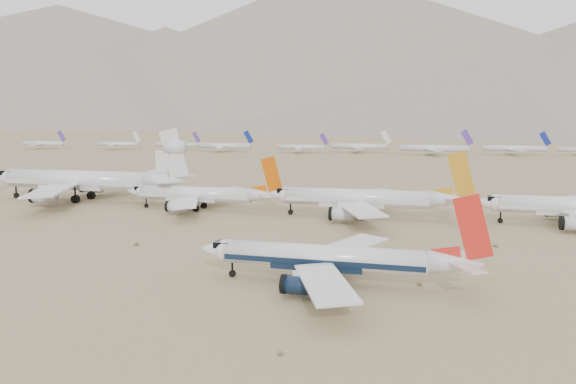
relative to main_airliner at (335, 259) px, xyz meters
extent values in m
plane|color=olive|center=(-12.04, 1.44, -4.04)|extent=(7000.00, 7000.00, 0.00)
cylinder|color=silver|center=(-1.88, 0.00, 0.18)|extent=(31.03, 3.67, 3.67)
cube|color=#0E1D34|center=(-1.88, 0.00, -0.28)|extent=(30.41, 3.72, 0.83)
sphere|color=silver|center=(-17.40, 0.00, 0.18)|extent=(3.67, 3.67, 3.67)
cube|color=black|center=(-17.95, 0.00, 1.19)|extent=(2.57, 2.38, 0.92)
cone|color=silver|center=(17.30, 0.00, 0.46)|extent=(7.76, 3.67, 3.67)
cube|color=silver|center=(0.52, -10.89, -0.46)|extent=(11.99, 18.89, 0.57)
cube|color=silver|center=(18.81, -3.57, 0.91)|extent=(4.93, 6.44, 0.22)
cylinder|color=#0E1D34|center=(-3.60, -7.63, -2.12)|extent=(4.31, 2.64, 2.64)
cube|color=silver|center=(0.52, 10.89, -0.46)|extent=(11.99, 18.89, 0.57)
cube|color=silver|center=(18.81, 3.57, 0.91)|extent=(4.93, 6.44, 0.22)
cylinder|color=#0E1D34|center=(-3.60, 7.63, -2.12)|extent=(4.31, 2.64, 2.64)
cube|color=red|center=(19.46, 0.00, 5.81)|extent=(5.88, 0.29, 9.69)
cylinder|color=black|center=(-16.48, 0.00, -3.49)|extent=(1.10, 0.46, 1.10)
cylinder|color=black|center=(-0.59, -2.57, -3.27)|extent=(1.54, 0.92, 1.54)
cylinder|color=black|center=(-0.59, 2.57, -3.27)|extent=(1.54, 0.92, 1.54)
cylinder|color=silver|center=(45.69, 58.44, 0.76)|extent=(34.42, 4.17, 4.17)
cube|color=silver|center=(45.69, 58.44, 0.24)|extent=(33.73, 4.23, 0.94)
sphere|color=silver|center=(28.48, 58.44, 0.76)|extent=(4.17, 4.17, 4.17)
cube|color=black|center=(27.85, 58.44, 1.91)|extent=(2.92, 2.71, 1.04)
cylinder|color=silver|center=(43.77, 49.93, -1.85)|extent=(4.78, 3.00, 3.00)
cube|color=silver|center=(48.34, 70.57, 0.03)|extent=(13.29, 20.95, 0.65)
cylinder|color=silver|center=(43.77, 66.96, -1.85)|extent=(4.78, 3.00, 3.00)
cylinder|color=black|center=(29.52, 58.44, -3.41)|extent=(1.25, 0.52, 1.25)
cylinder|color=silver|center=(-4.69, 57.10, 1.01)|extent=(36.14, 4.39, 4.39)
cube|color=silver|center=(-4.69, 57.10, 0.46)|extent=(35.42, 4.46, 0.99)
sphere|color=silver|center=(-22.76, 57.10, 1.01)|extent=(4.39, 4.39, 4.39)
cube|color=black|center=(-23.41, 57.10, 2.22)|extent=(3.07, 2.85, 1.10)
cone|color=silver|center=(17.65, 57.10, 1.34)|extent=(9.03, 4.39, 4.39)
cube|color=silver|center=(-1.89, 44.36, 0.24)|extent=(13.96, 21.99, 0.68)
cube|color=silver|center=(19.41, 52.93, 1.89)|extent=(5.74, 7.50, 0.26)
cylinder|color=silver|center=(-6.69, 48.16, -1.74)|extent=(5.02, 3.16, 3.16)
cube|color=silver|center=(-1.89, 69.84, 0.24)|extent=(13.96, 21.99, 0.68)
cube|color=silver|center=(19.41, 61.27, 1.89)|extent=(5.74, 7.50, 0.26)
cylinder|color=silver|center=(-6.69, 66.04, -1.74)|extent=(5.02, 3.16, 3.16)
cube|color=orange|center=(20.16, 57.10, 7.60)|extent=(6.85, 0.35, 11.29)
cylinder|color=black|center=(-21.66, 57.10, -3.38)|extent=(1.32, 0.55, 1.32)
cylinder|color=black|center=(-3.18, 54.02, -3.12)|extent=(1.84, 1.10, 1.84)
cylinder|color=black|center=(-3.18, 60.17, -3.12)|extent=(1.84, 1.10, 1.84)
cylinder|color=silver|center=(-48.43, 57.54, 0.38)|extent=(31.42, 3.84, 3.84)
cube|color=silver|center=(-48.43, 57.54, -0.10)|extent=(30.79, 3.90, 0.86)
sphere|color=silver|center=(-64.14, 57.54, 0.38)|extent=(3.84, 3.84, 3.84)
cube|color=black|center=(-64.71, 57.54, 1.43)|extent=(2.69, 2.50, 0.96)
cone|color=silver|center=(-29.00, 57.54, 0.67)|extent=(7.86, 3.84, 3.84)
cube|color=silver|center=(-46.00, 46.45, -0.29)|extent=(12.14, 19.12, 0.59)
cube|color=silver|center=(-27.48, 53.91, 1.15)|extent=(4.99, 6.52, 0.23)
cylinder|color=silver|center=(-50.17, 49.75, -2.03)|extent=(4.36, 2.77, 2.77)
cube|color=silver|center=(-46.00, 68.62, -0.29)|extent=(12.14, 19.12, 0.59)
cube|color=silver|center=(-27.48, 61.17, 1.15)|extent=(4.99, 6.52, 0.23)
cylinder|color=silver|center=(-50.17, 65.32, -2.03)|extent=(4.36, 2.77, 2.77)
cube|color=#C74D04|center=(-26.82, 57.54, 6.11)|extent=(5.96, 0.31, 9.81)
cylinder|color=black|center=(-63.18, 57.54, -3.46)|extent=(1.15, 0.48, 1.15)
cylinder|color=black|center=(-47.12, 54.85, -3.23)|extent=(1.61, 0.96, 1.61)
cylinder|color=black|center=(-47.12, 60.23, -3.23)|extent=(1.61, 0.96, 1.61)
cylinder|color=silver|center=(-89.29, 63.67, 2.36)|extent=(46.45, 5.56, 5.56)
cube|color=silver|center=(-89.29, 63.67, 1.66)|extent=(45.52, 5.64, 1.25)
sphere|color=silver|center=(-112.51, 63.67, 2.36)|extent=(5.56, 5.56, 5.56)
cube|color=black|center=(-113.34, 63.67, 3.89)|extent=(3.89, 3.61, 1.39)
cone|color=silver|center=(-60.58, 63.67, 2.77)|extent=(11.61, 5.56, 5.56)
cube|color=silver|center=(-85.70, 47.34, 1.38)|extent=(17.94, 28.27, 0.87)
cube|color=silver|center=(-58.32, 58.32, 3.47)|extent=(7.37, 9.64, 0.33)
cylinder|color=silver|center=(-91.87, 52.22, -1.12)|extent=(6.45, 4.00, 4.00)
cube|color=silver|center=(-85.70, 80.00, 1.38)|extent=(17.94, 28.27, 0.87)
cube|color=silver|center=(-58.32, 69.02, 3.47)|extent=(7.37, 9.64, 0.33)
cylinder|color=silver|center=(-91.87, 75.12, -1.12)|extent=(6.45, 4.00, 4.00)
cube|color=silver|center=(-57.36, 63.67, 10.80)|extent=(8.80, 0.44, 14.50)
cylinder|color=silver|center=(-57.03, 63.67, 12.59)|extent=(5.81, 3.60, 3.60)
cylinder|color=black|center=(-111.12, 63.67, -3.20)|extent=(1.67, 0.70, 1.67)
cylinder|color=black|center=(-87.35, 59.78, -2.87)|extent=(2.34, 1.39, 2.34)
cylinder|color=black|center=(-87.35, 67.56, -2.87)|extent=(2.34, 1.39, 2.34)
cylinder|color=silver|center=(-276.87, 287.31, 0.12)|extent=(35.51, 3.51, 3.51)
cube|color=#503395|center=(-260.16, 287.31, 6.05)|extent=(7.07, 0.35, 8.91)
cube|color=silver|center=(-276.87, 278.12, -0.41)|extent=(9.36, 16.35, 0.35)
cube|color=silver|center=(-276.87, 296.50, -0.41)|extent=(9.36, 16.35, 0.35)
cylinder|color=silver|center=(-217.96, 296.15, 0.04)|extent=(33.97, 3.36, 3.36)
cube|color=silver|center=(-201.97, 296.15, 5.71)|extent=(6.76, 0.34, 8.52)
cube|color=silver|center=(-217.96, 287.36, -0.46)|extent=(8.95, 15.64, 0.34)
cube|color=silver|center=(-217.96, 304.94, -0.46)|extent=(8.95, 15.64, 0.34)
cylinder|color=silver|center=(-171.18, 299.93, 0.02)|extent=(33.57, 3.32, 3.32)
cube|color=#503395|center=(-155.39, 299.93, 5.63)|extent=(6.68, 0.33, 8.42)
cube|color=silver|center=(-171.18, 291.25, -0.48)|extent=(8.84, 15.45, 0.33)
cube|color=silver|center=(-171.18, 308.62, -0.48)|extent=(8.84, 15.45, 0.33)
cylinder|color=silver|center=(-129.90, 290.35, 0.24)|extent=(38.11, 3.77, 3.77)
cube|color=navy|center=(-111.96, 290.35, 6.61)|extent=(7.59, 0.38, 9.56)
cube|color=silver|center=(-129.90, 280.49, -0.32)|extent=(10.04, 17.54, 0.38)
cube|color=silver|center=(-129.90, 300.22, -0.32)|extent=(10.04, 17.54, 0.38)
cylinder|color=silver|center=(-74.67, 291.89, 0.03)|extent=(33.73, 3.33, 3.33)
cube|color=#503395|center=(-58.79, 291.89, 5.66)|extent=(6.72, 0.33, 8.46)
cube|color=silver|center=(-74.67, 283.15, -0.47)|extent=(8.89, 15.53, 0.33)
cube|color=silver|center=(-74.67, 300.62, -0.47)|extent=(8.89, 15.53, 0.33)
cylinder|color=silver|center=(-36.86, 306.20, 0.27)|extent=(38.67, 3.82, 3.82)
cube|color=silver|center=(-18.66, 306.20, 6.73)|extent=(7.70, 0.38, 9.70)
cube|color=silver|center=(-36.86, 296.19, -0.30)|extent=(10.19, 17.80, 0.38)
cube|color=silver|center=(-36.86, 316.20, -0.30)|extent=(10.19, 17.80, 0.38)
cylinder|color=silver|center=(13.27, 292.21, 0.47)|extent=(42.70, 4.22, 4.22)
cube|color=#503395|center=(33.36, 292.21, 7.61)|extent=(8.50, 0.42, 10.71)
cube|color=silver|center=(13.27, 281.16, -0.16)|extent=(11.25, 19.66, 0.42)
cube|color=silver|center=(13.27, 303.26, -0.16)|extent=(11.25, 19.66, 0.42)
cylinder|color=silver|center=(63.41, 306.85, 0.27)|extent=(38.67, 3.82, 3.82)
cube|color=navy|center=(81.61, 306.85, 6.73)|extent=(7.70, 0.38, 9.70)
cube|color=silver|center=(63.41, 296.84, -0.30)|extent=(10.19, 17.80, 0.38)
cube|color=silver|center=(63.41, 316.86, -0.30)|extent=(10.19, 17.80, 0.38)
cone|color=slate|center=(-1312.04, 1721.44, 205.96)|extent=(3024.00, 3024.00, 420.00)
cone|color=slate|center=(-812.04, 1561.44, 145.96)|extent=(1800.00, 1800.00, 300.00)
cone|color=slate|center=(-312.04, 1691.44, 230.96)|extent=(2444.00, 2444.00, 470.00)
cone|color=slate|center=(187.96, 1481.44, 115.96)|extent=(1824.00, 1824.00, 240.00)
cone|color=slate|center=(-712.04, 1101.44, 43.46)|extent=(855.00, 855.00, 95.00)
cone|color=slate|center=(137.96, 1101.44, 65.96)|extent=(1260.00, 1260.00, 140.00)
ellipsoid|color=brown|center=(-42.44, 15.84, -3.74)|extent=(0.98, 0.98, 0.54)
ellipsoid|color=brown|center=(-1.34, -26.26, -3.83)|extent=(0.70, 0.70, 0.39)
ellipsoid|color=brown|center=(12.36, 3.04, -3.79)|extent=(0.84, 0.84, 0.46)
ellipsoid|color=brown|center=(26.06, 32.34, -3.74)|extent=(0.98, 0.98, 0.54)
camera|label=1|loc=(13.95, -81.21, 21.34)|focal=35.00mm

